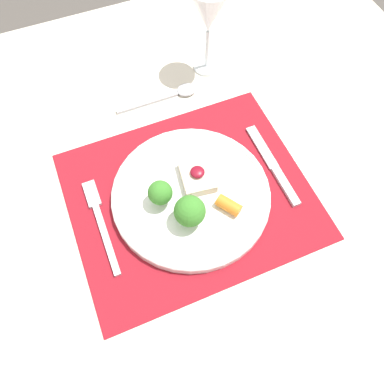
# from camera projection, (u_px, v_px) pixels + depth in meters

# --- Properties ---
(ground_plane) EXTENTS (8.00, 8.00, 0.00)m
(ground_plane) POSITION_uv_depth(u_px,v_px,m) (191.00, 288.00, 1.37)
(ground_plane) COLOR #4C4742
(dining_table) EXTENTS (1.34, 1.20, 0.73)m
(dining_table) POSITION_uv_depth(u_px,v_px,m) (190.00, 213.00, 0.79)
(dining_table) COLOR beige
(dining_table) RESTS_ON ground_plane
(placemat) EXTENTS (0.45, 0.38, 0.00)m
(placemat) POSITION_uv_depth(u_px,v_px,m) (190.00, 195.00, 0.72)
(placemat) COLOR maroon
(placemat) RESTS_ON dining_table
(dinner_plate) EXTENTS (0.30, 0.30, 0.08)m
(dinner_plate) POSITION_uv_depth(u_px,v_px,m) (191.00, 195.00, 0.70)
(dinner_plate) COLOR white
(dinner_plate) RESTS_ON placemat
(fork) EXTENTS (0.02, 0.20, 0.01)m
(fork) POSITION_uv_depth(u_px,v_px,m) (100.00, 219.00, 0.69)
(fork) COLOR #B2B2B7
(fork) RESTS_ON placemat
(knife) EXTENTS (0.02, 0.20, 0.01)m
(knife) POSITION_uv_depth(u_px,v_px,m) (275.00, 169.00, 0.74)
(knife) COLOR #B2B2B7
(knife) RESTS_ON placemat
(spoon) EXTENTS (0.18, 0.04, 0.01)m
(spoon) POSITION_uv_depth(u_px,v_px,m) (174.00, 94.00, 0.83)
(spoon) COLOR #B2B2B7
(spoon) RESTS_ON dining_table
(wine_glass_near) EXTENTS (0.08, 0.08, 0.20)m
(wine_glass_near) POSITION_uv_depth(u_px,v_px,m) (209.00, 13.00, 0.75)
(wine_glass_near) COLOR white
(wine_glass_near) RESTS_ON dining_table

